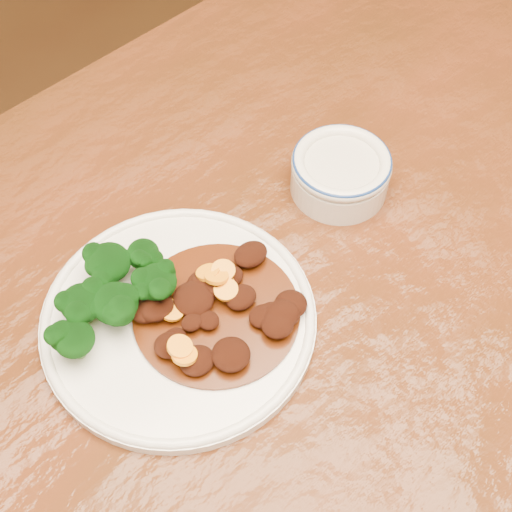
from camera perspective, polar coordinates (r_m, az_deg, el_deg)
dining_table at (r=0.75m, az=4.85°, el=-8.05°), size 1.59×1.06×0.75m
dinner_plate at (r=0.67m, az=-6.20°, el=-4.96°), size 0.26×0.26×0.02m
broccoli_florets at (r=0.66m, az=-11.47°, el=-2.80°), size 0.13×0.09×0.05m
mince_stew at (r=0.66m, az=-2.93°, el=-4.19°), size 0.16×0.16×0.03m
dip_bowl at (r=0.76m, az=6.78°, el=6.72°), size 0.11×0.11×0.05m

